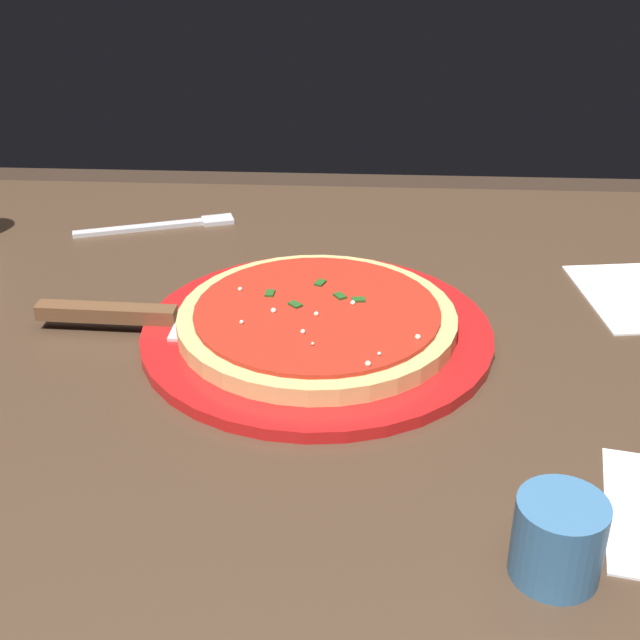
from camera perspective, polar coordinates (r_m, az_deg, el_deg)
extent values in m
cube|color=black|center=(1.34, 18.69, -8.58)|extent=(0.06, 0.06, 0.70)
cube|color=black|center=(1.36, -16.92, -7.50)|extent=(0.06, 0.06, 0.70)
cube|color=#473323|center=(0.82, -0.11, -1.44)|extent=(0.96, 0.76, 0.03)
cylinder|color=red|center=(0.80, 0.00, -0.91)|extent=(0.32, 0.32, 0.01)
cylinder|color=#DBB26B|center=(0.79, 0.00, -0.06)|extent=(0.25, 0.25, 0.02)
cylinder|color=red|center=(0.79, 0.00, 0.57)|extent=(0.22, 0.22, 0.00)
sphere|color=#EFEACC|center=(0.72, 3.87, -2.19)|extent=(0.00, 0.00, 0.00)
sphere|color=#EFEACC|center=(0.78, -3.04, 0.61)|extent=(0.01, 0.01, 0.01)
sphere|color=#EFEACC|center=(0.82, -5.21, 2.01)|extent=(0.00, 0.00, 0.00)
sphere|color=#EFEACC|center=(0.77, -5.11, -0.14)|extent=(0.00, 0.00, 0.00)
sphere|color=#EFEACC|center=(0.73, -0.39, -1.55)|extent=(0.00, 0.00, 0.00)
sphere|color=#EFEACC|center=(0.77, 0.08, 0.39)|extent=(0.00, 0.00, 0.00)
sphere|color=#EFEACC|center=(0.74, 6.37, -1.11)|extent=(0.01, 0.01, 0.01)
sphere|color=#EFEACC|center=(0.79, 2.15, 1.12)|extent=(0.00, 0.00, 0.00)
sphere|color=#EFEACC|center=(0.75, -1.12, -0.76)|extent=(0.00, 0.00, 0.00)
sphere|color=#EFEACC|center=(0.70, 3.13, -2.85)|extent=(0.00, 0.00, 0.00)
cube|color=#23561E|center=(0.81, -3.27, 1.76)|extent=(0.01, 0.01, 0.00)
cube|color=#23561E|center=(0.83, 0.26, 2.43)|extent=(0.01, 0.01, 0.00)
cube|color=#23561E|center=(0.79, -1.61, 1.02)|extent=(0.01, 0.01, 0.00)
cube|color=#23561E|center=(0.81, 1.30, 1.58)|extent=(0.01, 0.01, 0.00)
cube|color=#23561E|center=(0.80, 2.51, 1.43)|extent=(0.01, 0.01, 0.00)
cube|color=silver|center=(0.81, -6.21, -0.20)|extent=(0.09, 0.07, 0.00)
cube|color=brown|center=(0.83, -13.70, 0.46)|extent=(0.13, 0.02, 0.01)
cylinder|color=teal|center=(0.57, 15.20, -13.55)|extent=(0.06, 0.06, 0.06)
cube|color=silver|center=(1.05, -11.69, 5.87)|extent=(0.15, 0.06, 0.00)
cube|color=silver|center=(1.06, -6.65, 6.47)|extent=(0.04, 0.03, 0.00)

